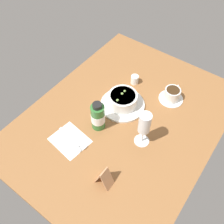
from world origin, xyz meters
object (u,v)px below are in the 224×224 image
object	(u,v)px
wine_glass	(144,125)
coffee_cup	(172,95)
sauce_bottle_green	(98,117)
creamer_jug	(135,79)
porridge_bowl	(123,101)
cutlery_setting	(71,141)
menu_card	(104,177)

from	to	relation	value
wine_glass	coffee_cup	bearing A→B (deg)	-177.54
sauce_bottle_green	creamer_jug	bearing A→B (deg)	-176.65
porridge_bowl	wine_glass	world-z (taller)	wine_glass
cutlery_setting	wine_glass	xyz separation A→B (cm)	(-19.05, 25.80, 12.42)
cutlery_setting	wine_glass	distance (cm)	34.39
wine_glass	menu_card	xyz separation A→B (cm)	(25.39, -1.75, -7.69)
coffee_cup	wine_glass	size ratio (longest dim) A/B	0.68
porridge_bowl	cutlery_setting	size ratio (longest dim) A/B	1.25
porridge_bowl	sauce_bottle_green	bearing A→B (deg)	-6.63
wine_glass	sauce_bottle_green	distance (cm)	22.05
creamer_jug	wine_glass	world-z (taller)	wine_glass
creamer_jug	menu_card	bearing A→B (deg)	21.14
creamer_jug	sauce_bottle_green	world-z (taller)	sauce_bottle_green
porridge_bowl	creamer_jug	world-z (taller)	porridge_bowl
sauce_bottle_green	menu_card	xyz separation A→B (cm)	(20.44, 19.02, -2.20)
wine_glass	sauce_bottle_green	xyz separation A→B (cm)	(4.96, -20.77, -5.49)
creamer_jug	menu_card	world-z (taller)	menu_card
porridge_bowl	cutlery_setting	distance (cm)	31.90
porridge_bowl	menu_card	world-z (taller)	menu_card
coffee_cup	creamer_jug	distance (cm)	21.51
cutlery_setting	wine_glass	size ratio (longest dim) A/B	0.94
porridge_bowl	coffee_cup	size ratio (longest dim) A/B	1.71
cutlery_setting	coffee_cup	distance (cm)	55.11
cutlery_setting	coffee_cup	bearing A→B (deg)	153.57
coffee_cup	menu_card	xyz separation A→B (cm)	(55.62, -0.45, 1.80)
creamer_jug	sauce_bottle_green	size ratio (longest dim) A/B	0.33
creamer_jug	sauce_bottle_green	distance (cm)	34.26
cutlery_setting	sauce_bottle_green	bearing A→B (deg)	160.37
wine_glass	sauce_bottle_green	size ratio (longest dim) A/B	1.19
cutlery_setting	porridge_bowl	bearing A→B (deg)	167.28
porridge_bowl	cutlery_setting	world-z (taller)	porridge_bowl
wine_glass	cutlery_setting	bearing A→B (deg)	-53.56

